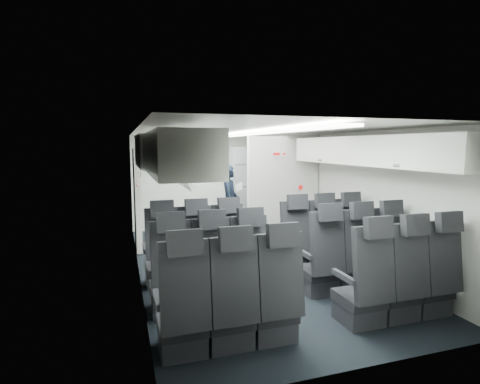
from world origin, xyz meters
TOP-DOWN VIEW (x-y plane):
  - cabin_shell at (0.00, 0.00)m, footprint 3.41×6.01m
  - seat_row_front at (-0.00, -0.53)m, footprint 3.33×0.56m
  - seat_row_mid at (-0.00, -1.43)m, footprint 3.33×0.56m
  - seat_row_rear at (-0.00, -2.33)m, footprint 3.33×0.56m
  - overhead_bin_left_rear at (-1.40, -2.00)m, footprint 0.53×1.80m
  - overhead_bin_left_front_open at (-1.44, -0.25)m, footprint 0.64×1.70m
  - overhead_bin_right_rear at (1.40, -2.00)m, footprint 0.53×1.80m
  - overhead_bin_right_front at (1.40, -0.25)m, footprint 0.53×1.70m
  - bulkhead_partition at (0.98, 0.80)m, footprint 1.40×0.15m
  - galley_unit at (0.95, 2.72)m, footprint 0.85×0.52m
  - boarding_door at (-1.64, 1.55)m, footprint 0.12×1.27m
  - flight_attendant at (0.21, 1.77)m, footprint 0.54×0.65m
  - carry_on_bag at (-1.44, -0.11)m, footprint 0.41×0.30m
  - papers at (0.40, 1.72)m, footprint 0.18×0.11m

SIDE VIEW (x-z plane):
  - seat_row_front at x=0.00m, z-range -0.21..1.02m
  - seat_row_mid at x=0.00m, z-range -0.21..1.02m
  - seat_row_rear at x=0.00m, z-range -0.21..1.02m
  - flight_attendant at x=0.21m, z-range 0.00..1.54m
  - galley_unit at x=0.95m, z-range 0.00..1.90m
  - boarding_door at x=-1.64m, z-range 0.02..1.88m
  - bulkhead_partition at x=0.98m, z-range 0.01..2.14m
  - papers at x=0.40m, z-range 1.01..1.15m
  - cabin_shell at x=0.00m, z-range 0.04..2.21m
  - overhead_bin_left_front_open at x=-1.44m, z-range 1.38..2.10m
  - carry_on_bag at x=-1.44m, z-range 1.71..1.94m
  - overhead_bin_right_front at x=1.40m, z-range 1.66..2.06m
  - overhead_bin_left_rear at x=-1.40m, z-range 1.66..2.06m
  - overhead_bin_right_rear at x=1.40m, z-range 1.66..2.06m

